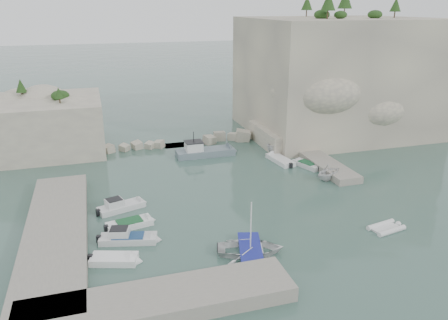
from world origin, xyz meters
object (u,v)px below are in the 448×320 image
object	(u,v)px
motorboat_d	(129,242)
inflatable_dinghy	(386,230)
motorboat_e	(114,262)
tender_east_b	(307,167)
tender_east_c	(280,162)
tender_east_a	(328,179)
tender_east_d	(282,153)
rowboat	(250,253)
work_boat	(205,155)
motorboat_b	(122,210)
motorboat_c	(130,227)

from	to	relation	value
motorboat_d	inflatable_dinghy	size ratio (longest dim) A/B	1.55
motorboat_e	motorboat_d	size ratio (longest dim) A/B	0.75
inflatable_dinghy	tender_east_b	size ratio (longest dim) A/B	0.79
tender_east_b	tender_east_c	world-z (taller)	same
motorboat_e	inflatable_dinghy	xyz separation A→B (m)	(23.41, -1.63, 0.00)
inflatable_dinghy	tender_east_a	xyz separation A→B (m)	(1.07, 12.08, 0.00)
tender_east_d	tender_east_c	bearing A→B (deg)	141.86
motorboat_d	tender_east_d	distance (m)	28.15
rowboat	tender_east_a	size ratio (longest dim) A/B	1.41
tender_east_a	tender_east_d	size ratio (longest dim) A/B	0.79
tender_east_b	tender_east_d	world-z (taller)	tender_east_d
tender_east_d	work_boat	bearing A→B (deg)	67.65
motorboat_b	inflatable_dinghy	xyz separation A→B (m)	(22.15, -10.88, 0.00)
motorboat_e	work_boat	world-z (taller)	work_boat
motorboat_d	motorboat_c	bearing A→B (deg)	96.51
tender_east_a	tender_east_c	world-z (taller)	tender_east_a
motorboat_e	tender_east_b	distance (m)	28.15
motorboat_c	motorboat_e	world-z (taller)	same
motorboat_b	tender_east_d	bearing A→B (deg)	9.29
tender_east_b	motorboat_d	bearing A→B (deg)	97.11
tender_east_b	work_boat	distance (m)	13.39
inflatable_dinghy	work_boat	bearing A→B (deg)	102.19
motorboat_c	motorboat_d	size ratio (longest dim) A/B	0.85
work_boat	motorboat_e	bearing A→B (deg)	-120.74
inflatable_dinghy	tender_east_b	distance (m)	16.38
motorboat_c	tender_east_c	world-z (taller)	same
motorboat_d	work_boat	xyz separation A→B (m)	(11.77, 19.69, 0.00)
motorboat_b	tender_east_c	world-z (taller)	motorboat_b
motorboat_d	tender_east_d	bearing A→B (deg)	53.00
motorboat_c	rowboat	bearing A→B (deg)	-50.97
tender_east_c	inflatable_dinghy	bearing A→B (deg)	177.76
tender_east_a	motorboat_b	bearing A→B (deg)	71.11
rowboat	inflatable_dinghy	xyz separation A→B (m)	(12.86, 0.17, 0.00)
motorboat_e	motorboat_d	bearing A→B (deg)	82.30
motorboat_d	motorboat_b	world-z (taller)	same
inflatable_dinghy	tender_east_d	distance (m)	22.20
motorboat_d	motorboat_b	xyz separation A→B (m)	(-0.07, 6.41, 0.00)
motorboat_c	motorboat_e	size ratio (longest dim) A/B	1.13
tender_east_a	tender_east_c	xyz separation A→B (m)	(-2.92, 6.87, 0.00)
tender_east_c	work_boat	size ratio (longest dim) A/B	0.61
rowboat	inflatable_dinghy	distance (m)	12.87
motorboat_e	tender_east_d	bearing A→B (deg)	59.07
motorboat_c	motorboat_b	size ratio (longest dim) A/B	0.90
motorboat_e	tender_east_d	distance (m)	31.01
tender_east_b	motorboat_b	bearing A→B (deg)	82.98
motorboat_c	rowboat	world-z (taller)	rowboat
motorboat_e	tender_east_c	distance (m)	27.66
rowboat	tender_east_b	world-z (taller)	rowboat
tender_east_c	motorboat_e	bearing A→B (deg)	120.97
motorboat_d	tender_east_c	world-z (taller)	motorboat_d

